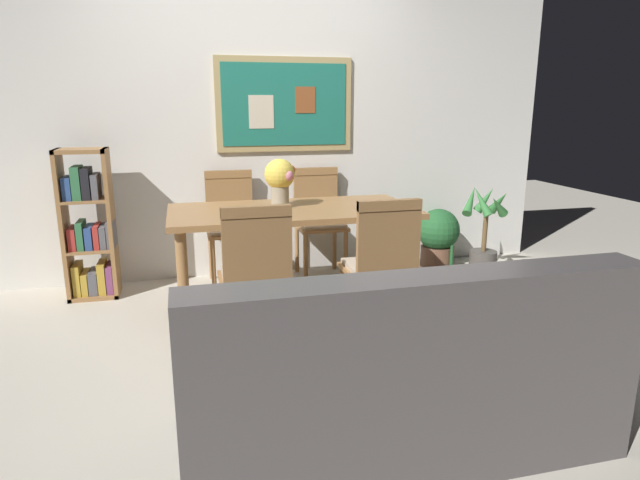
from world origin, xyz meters
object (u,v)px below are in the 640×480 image
object	(u,v)px
dining_chair_near_right	(382,258)
potted_palm	(484,239)
leather_couch	(395,376)
flower_vase	(280,178)
dining_table	(293,221)
bookshelf	(90,231)
dining_chair_far_right	(318,213)
tv_remote	(367,205)
potted_ivy	(438,236)
dining_chair_near_left	(256,268)
dining_chair_far_left	(231,218)

from	to	relation	value
dining_chair_near_right	potted_palm	xyz separation A→B (m)	(1.31, 1.02, -0.21)
leather_couch	flower_vase	world-z (taller)	flower_vase
dining_table	bookshelf	bearing A→B (deg)	156.83
flower_vase	leather_couch	bearing A→B (deg)	-84.24
leather_couch	dining_chair_far_right	bearing A→B (deg)	83.62
bookshelf	tv_remote	distance (m)	2.08
dining_chair_near_right	tv_remote	world-z (taller)	dining_chair_near_right
dining_table	leather_couch	world-z (taller)	leather_couch
leather_couch	potted_ivy	bearing A→B (deg)	60.00
dining_chair_far_right	bookshelf	bearing A→B (deg)	-176.08
dining_chair_near_left	potted_palm	world-z (taller)	dining_chair_near_left
dining_table	leather_couch	distance (m)	1.72
dining_chair_far_right	dining_chair_near_left	bearing A→B (deg)	-116.79
dining_chair_far_left	bookshelf	xyz separation A→B (m)	(-1.06, -0.11, -0.02)
dining_chair_far_left	tv_remote	bearing A→B (deg)	-41.09
potted_palm	dining_chair_far_right	bearing A→B (deg)	162.52
leather_couch	bookshelf	bearing A→B (deg)	123.61
tv_remote	dining_chair_far_right	bearing A→B (deg)	101.20
dining_chair_near_right	tv_remote	size ratio (longest dim) A/B	5.82
leather_couch	potted_ivy	world-z (taller)	leather_couch
dining_table	dining_chair_near_right	distance (m)	0.82
dining_table	dining_chair_far_right	distance (m)	0.83
dining_chair_far_left	bookshelf	bearing A→B (deg)	-174.28
leather_couch	bookshelf	xyz separation A→B (m)	(-1.53, 2.30, 0.20)
bookshelf	potted_palm	size ratio (longest dim) A/B	1.43
dining_chair_far_left	potted_ivy	size ratio (longest dim) A/B	1.54
potted_ivy	flower_vase	size ratio (longest dim) A/B	1.74
dining_chair_near_right	leather_couch	distance (m)	1.05
dining_chair_far_right	flower_vase	xyz separation A→B (m)	(-0.45, -0.69, 0.40)
dining_chair_far_right	bookshelf	world-z (taller)	bookshelf
dining_chair_far_left	potted_palm	xyz separation A→B (m)	(2.07, -0.40, -0.21)
dining_chair_near_right	bookshelf	xyz separation A→B (m)	(-1.83, 1.32, -0.02)
dining_table	bookshelf	world-z (taller)	bookshelf
dining_table	potted_ivy	world-z (taller)	dining_table
dining_table	potted_palm	xyz separation A→B (m)	(1.71, 0.31, -0.31)
dining_chair_far_right	tv_remote	xyz separation A→B (m)	(0.16, -0.80, 0.20)
dining_table	dining_chair_far_left	distance (m)	0.81
dining_chair_near_left	tv_remote	size ratio (longest dim) A/B	5.82
dining_chair_near_right	potted_palm	size ratio (longest dim) A/B	1.16
dining_chair_near_right	potted_ivy	size ratio (longest dim) A/B	1.54
dining_table	dining_chair_far_left	bearing A→B (deg)	117.17
dining_chair_far_left	flower_vase	world-z (taller)	flower_vase
dining_chair_far_right	leather_couch	size ratio (longest dim) A/B	0.51
dining_chair_far_right	dining_chair_far_left	bearing A→B (deg)	-178.70
dining_chair_near_left	leather_couch	size ratio (longest dim) A/B	0.51
dining_table	bookshelf	distance (m)	1.56
dining_chair_far_right	potted_palm	bearing A→B (deg)	-17.48
dining_table	leather_couch	bearing A→B (deg)	-86.68
dining_chair_far_left	leather_couch	xyz separation A→B (m)	(0.47, -2.41, -0.23)
dining_table	flower_vase	size ratio (longest dim) A/B	4.96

